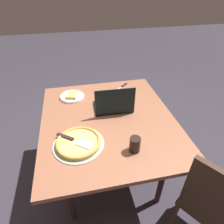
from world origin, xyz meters
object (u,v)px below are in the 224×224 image
at_px(laptop, 114,105).
at_px(table_knife, 122,87).
at_px(dining_table, 108,124).
at_px(drink_cup, 135,144).
at_px(pizza_tray, 78,143).
at_px(pizza_plate, 72,96).
at_px(chair_near, 216,205).

height_order(laptop, table_knife, laptop).
xyz_separation_m(dining_table, table_knife, (-0.49, 0.24, 0.07)).
distance_m(table_knife, drink_cup, 0.89).
height_order(dining_table, pizza_tray, pizza_tray).
bearing_deg(laptop, table_knife, 155.96).
distance_m(dining_table, drink_cup, 0.42).
distance_m(pizza_plate, drink_cup, 0.88).
bearing_deg(drink_cup, table_knife, 171.44).
distance_m(dining_table, table_knife, 0.55).
distance_m(pizza_plate, table_knife, 0.53).
xyz_separation_m(pizza_tray, drink_cup, (0.14, 0.37, 0.04)).
height_order(pizza_tray, chair_near, chair_near).
xyz_separation_m(laptop, pizza_tray, (0.36, -0.33, -0.03)).
height_order(dining_table, laptop, laptop).
height_order(laptop, pizza_tray, laptop).
bearing_deg(dining_table, laptop, 147.19).
distance_m(laptop, chair_near, 1.04).
bearing_deg(pizza_tray, chair_near, 58.99).
relative_size(dining_table, pizza_tray, 3.41).
bearing_deg(dining_table, pizza_plate, -144.66).
bearing_deg(table_knife, pizza_plate, -79.77).
bearing_deg(chair_near, pizza_plate, -143.50).
xyz_separation_m(pizza_plate, drink_cup, (0.79, 0.39, 0.05)).
height_order(pizza_plate, chair_near, chair_near).
distance_m(pizza_tray, drink_cup, 0.40).
height_order(table_knife, drink_cup, drink_cup).
distance_m(drink_cup, chair_near, 0.66).
relative_size(pizza_plate, chair_near, 0.25).
bearing_deg(table_knife, chair_near, 14.72).
xyz_separation_m(dining_table, chair_near, (0.75, 0.57, -0.16)).
bearing_deg(pizza_tray, drink_cup, 70.12).
bearing_deg(laptop, pizza_tray, -42.93).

